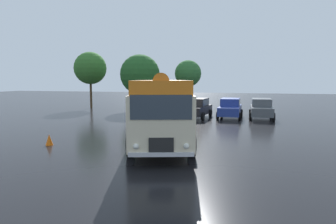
{
  "coord_description": "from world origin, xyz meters",
  "views": [
    {
      "loc": [
        3.51,
        -14.33,
        3.24
      ],
      "look_at": [
        -0.62,
        2.14,
        1.4
      ],
      "focal_mm": 32.0,
      "sensor_mm": 36.0,
      "label": 1
    }
  ],
  "objects_px": {
    "vintage_bus": "(161,106)",
    "car_near_left": "(163,107)",
    "car_mid_left": "(197,108)",
    "car_mid_right": "(230,108)",
    "car_far_right": "(261,108)",
    "traffic_cone": "(49,140)"
  },
  "relations": [
    {
      "from": "car_near_left",
      "to": "car_mid_right",
      "type": "distance_m",
      "value": 5.82
    },
    {
      "from": "vintage_bus",
      "to": "car_near_left",
      "type": "xyz_separation_m",
      "value": [
        -2.71,
        10.59,
        -1.05
      ]
    },
    {
      "from": "car_mid_right",
      "to": "car_far_right",
      "type": "xyz_separation_m",
      "value": [
        2.55,
        0.29,
        0.0
      ]
    },
    {
      "from": "vintage_bus",
      "to": "traffic_cone",
      "type": "height_order",
      "value": "vintage_bus"
    },
    {
      "from": "car_mid_left",
      "to": "car_far_right",
      "type": "bearing_deg",
      "value": 9.56
    },
    {
      "from": "vintage_bus",
      "to": "car_mid_left",
      "type": "relative_size",
      "value": 2.37
    },
    {
      "from": "car_near_left",
      "to": "traffic_cone",
      "type": "bearing_deg",
      "value": -100.74
    },
    {
      "from": "car_near_left",
      "to": "car_mid_right",
      "type": "height_order",
      "value": "same"
    },
    {
      "from": "traffic_cone",
      "to": "car_mid_right",
      "type": "bearing_deg",
      "value": 57.71
    },
    {
      "from": "vintage_bus",
      "to": "car_near_left",
      "type": "height_order",
      "value": "vintage_bus"
    },
    {
      "from": "car_far_right",
      "to": "car_mid_left",
      "type": "bearing_deg",
      "value": -170.44
    },
    {
      "from": "car_near_left",
      "to": "car_mid_right",
      "type": "bearing_deg",
      "value": 2.1
    },
    {
      "from": "car_mid_left",
      "to": "car_near_left",
      "type": "bearing_deg",
      "value": 172.79
    },
    {
      "from": "car_far_right",
      "to": "traffic_cone",
      "type": "distance_m",
      "value": 17.17
    },
    {
      "from": "car_mid_right",
      "to": "car_far_right",
      "type": "height_order",
      "value": "same"
    },
    {
      "from": "vintage_bus",
      "to": "traffic_cone",
      "type": "distance_m",
      "value": 5.84
    },
    {
      "from": "car_mid_left",
      "to": "car_mid_right",
      "type": "relative_size",
      "value": 1.03
    },
    {
      "from": "car_near_left",
      "to": "car_mid_left",
      "type": "xyz_separation_m",
      "value": [
        3.05,
        -0.39,
        0.0
      ]
    },
    {
      "from": "car_far_right",
      "to": "traffic_cone",
      "type": "height_order",
      "value": "car_far_right"
    },
    {
      "from": "car_mid_left",
      "to": "traffic_cone",
      "type": "distance_m",
      "value": 13.61
    },
    {
      "from": "vintage_bus",
      "to": "car_near_left",
      "type": "relative_size",
      "value": 2.39
    },
    {
      "from": "car_far_right",
      "to": "car_near_left",
      "type": "bearing_deg",
      "value": -176.53
    }
  ]
}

